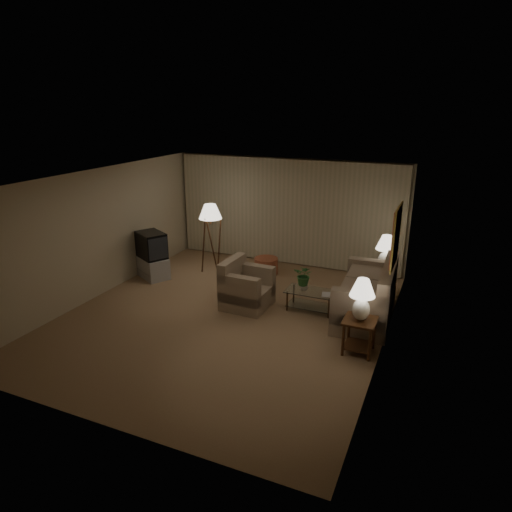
{
  "coord_description": "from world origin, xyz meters",
  "views": [
    {
      "loc": [
        3.75,
        -7.23,
        4.0
      ],
      "look_at": [
        0.38,
        0.6,
        1.11
      ],
      "focal_mm": 32.0,
      "sensor_mm": 36.0,
      "label": 1
    }
  ],
  "objects_px": {
    "tv_cabinet": "(153,267)",
    "sofa": "(366,296)",
    "table_lamp_near": "(362,296)",
    "side_table_near": "(359,330)",
    "coffee_table": "(311,297)",
    "vase": "(304,286)",
    "ottoman": "(266,265)",
    "armchair": "(247,289)",
    "floor_lamp": "(211,237)",
    "crt_tv": "(151,245)",
    "table_lamp_far": "(386,249)",
    "side_table_far": "(383,278)"
  },
  "relations": [
    {
      "from": "side_table_far",
      "to": "vase",
      "type": "relative_size",
      "value": 3.68
    },
    {
      "from": "table_lamp_near",
      "to": "crt_tv",
      "type": "height_order",
      "value": "table_lamp_near"
    },
    {
      "from": "sofa",
      "to": "ottoman",
      "type": "height_order",
      "value": "sofa"
    },
    {
      "from": "side_table_near",
      "to": "table_lamp_far",
      "type": "xyz_separation_m",
      "value": [
        -0.0,
        2.6,
        0.63
      ]
    },
    {
      "from": "side_table_near",
      "to": "ottoman",
      "type": "bearing_deg",
      "value": 134.72
    },
    {
      "from": "tv_cabinet",
      "to": "sofa",
      "type": "bearing_deg",
      "value": 27.32
    },
    {
      "from": "crt_tv",
      "to": "side_table_far",
      "type": "bearing_deg",
      "value": 40.98
    },
    {
      "from": "vase",
      "to": "table_lamp_near",
      "type": "bearing_deg",
      "value": -42.59
    },
    {
      "from": "side_table_near",
      "to": "vase",
      "type": "xyz_separation_m",
      "value": [
        -1.36,
        1.25,
        0.09
      ]
    },
    {
      "from": "side_table_near",
      "to": "crt_tv",
      "type": "distance_m",
      "value": 5.43
    },
    {
      "from": "crt_tv",
      "to": "coffee_table",
      "type": "bearing_deg",
      "value": 25.37
    },
    {
      "from": "coffee_table",
      "to": "tv_cabinet",
      "type": "distance_m",
      "value": 4.0
    },
    {
      "from": "table_lamp_far",
      "to": "ottoman",
      "type": "bearing_deg",
      "value": 174.89
    },
    {
      "from": "table_lamp_far",
      "to": "side_table_far",
      "type": "bearing_deg",
      "value": 45.0
    },
    {
      "from": "side_table_far",
      "to": "tv_cabinet",
      "type": "bearing_deg",
      "value": -168.29
    },
    {
      "from": "side_table_far",
      "to": "table_lamp_near",
      "type": "bearing_deg",
      "value": -90.0
    },
    {
      "from": "crt_tv",
      "to": "side_table_near",
      "type": "bearing_deg",
      "value": 12.96
    },
    {
      "from": "armchair",
      "to": "floor_lamp",
      "type": "relative_size",
      "value": 0.58
    },
    {
      "from": "tv_cabinet",
      "to": "table_lamp_far",
      "type": "bearing_deg",
      "value": 40.98
    },
    {
      "from": "coffee_table",
      "to": "floor_lamp",
      "type": "xyz_separation_m",
      "value": [
        -2.88,
        1.16,
        0.61
      ]
    },
    {
      "from": "side_table_far",
      "to": "vase",
      "type": "xyz_separation_m",
      "value": [
        -1.36,
        -1.35,
        0.1
      ]
    },
    {
      "from": "sofa",
      "to": "crt_tv",
      "type": "relative_size",
      "value": 2.39
    },
    {
      "from": "side_table_near",
      "to": "coffee_table",
      "type": "bearing_deg",
      "value": 134.06
    },
    {
      "from": "coffee_table",
      "to": "ottoman",
      "type": "relative_size",
      "value": 1.73
    },
    {
      "from": "side_table_near",
      "to": "tv_cabinet",
      "type": "bearing_deg",
      "value": 163.68
    },
    {
      "from": "sofa",
      "to": "table_lamp_near",
      "type": "xyz_separation_m",
      "value": [
        0.15,
        -1.35,
        0.58
      ]
    },
    {
      "from": "armchair",
      "to": "side_table_far",
      "type": "bearing_deg",
      "value": -53.42
    },
    {
      "from": "armchair",
      "to": "tv_cabinet",
      "type": "height_order",
      "value": "armchair"
    },
    {
      "from": "armchair",
      "to": "table_lamp_near",
      "type": "relative_size",
      "value": 1.38
    },
    {
      "from": "sofa",
      "to": "table_lamp_near",
      "type": "height_order",
      "value": "table_lamp_near"
    },
    {
      "from": "table_lamp_far",
      "to": "crt_tv",
      "type": "distance_m",
      "value": 5.32
    },
    {
      "from": "side_table_far",
      "to": "vase",
      "type": "bearing_deg",
      "value": -135.21
    },
    {
      "from": "floor_lamp",
      "to": "vase",
      "type": "relative_size",
      "value": 10.41
    },
    {
      "from": "table_lamp_near",
      "to": "side_table_near",
      "type": "bearing_deg",
      "value": 0.0
    },
    {
      "from": "sofa",
      "to": "floor_lamp",
      "type": "distance_m",
      "value": 4.1
    },
    {
      "from": "armchair",
      "to": "coffee_table",
      "type": "bearing_deg",
      "value": -72.74
    },
    {
      "from": "sofa",
      "to": "coffee_table",
      "type": "relative_size",
      "value": 2.1
    },
    {
      "from": "table_lamp_near",
      "to": "coffee_table",
      "type": "height_order",
      "value": "table_lamp_near"
    },
    {
      "from": "crt_tv",
      "to": "ottoman",
      "type": "relative_size",
      "value": 1.52
    },
    {
      "from": "tv_cabinet",
      "to": "crt_tv",
      "type": "relative_size",
      "value": 1.1
    },
    {
      "from": "side_table_far",
      "to": "table_lamp_far",
      "type": "bearing_deg",
      "value": -135.0
    },
    {
      "from": "sofa",
      "to": "coffee_table",
      "type": "bearing_deg",
      "value": -87.29
    },
    {
      "from": "armchair",
      "to": "vase",
      "type": "relative_size",
      "value": 6.06
    },
    {
      "from": "side_table_near",
      "to": "floor_lamp",
      "type": "relative_size",
      "value": 0.35
    },
    {
      "from": "floor_lamp",
      "to": "vase",
      "type": "height_order",
      "value": "floor_lamp"
    },
    {
      "from": "side_table_near",
      "to": "crt_tv",
      "type": "xyz_separation_m",
      "value": [
        -5.2,
        1.52,
        0.4
      ]
    },
    {
      "from": "table_lamp_far",
      "to": "tv_cabinet",
      "type": "distance_m",
      "value": 5.37
    },
    {
      "from": "coffee_table",
      "to": "vase",
      "type": "bearing_deg",
      "value": 180.0
    },
    {
      "from": "floor_lamp",
      "to": "ottoman",
      "type": "distance_m",
      "value": 1.51
    },
    {
      "from": "coffee_table",
      "to": "vase",
      "type": "xyz_separation_m",
      "value": [
        -0.15,
        0.0,
        0.22
      ]
    }
  ]
}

